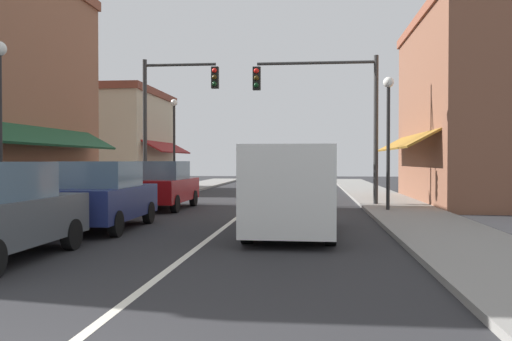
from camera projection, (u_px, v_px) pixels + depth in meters
ground_plane at (253, 205)px, 21.28m from camera, size 80.00×80.00×0.00m
sidewalk_left at (120, 203)px, 21.85m from camera, size 2.60×56.00×0.12m
sidewalk_right at (393, 205)px, 20.71m from camera, size 2.60×56.00×0.12m
lane_center_stripe at (253, 205)px, 21.28m from camera, size 0.14×52.00×0.01m
storefront_right_block at (478, 108)px, 22.24m from camera, size 6.25×10.20×7.95m
storefront_far_left at (111, 141)px, 32.18m from camera, size 7.26×8.20×5.99m
parked_car_second_left at (104, 196)px, 13.81m from camera, size 1.86×4.14×1.77m
parked_car_third_left at (164, 185)px, 19.60m from camera, size 1.82×4.12×1.77m
van_in_lane at (293, 187)px, 12.88m from camera, size 2.07×5.21×2.12m
traffic_signal_mast_arm at (333, 104)px, 20.66m from camera, size 4.86×0.50×5.86m
traffic_signal_left_corner at (168, 108)px, 22.68m from camera, size 3.33×0.50×6.12m
street_lamp_right_mid at (388, 121)px, 18.02m from camera, size 0.36×0.36×4.62m
street_lamp_left_far at (174, 131)px, 27.83m from camera, size 0.36×0.36×5.00m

